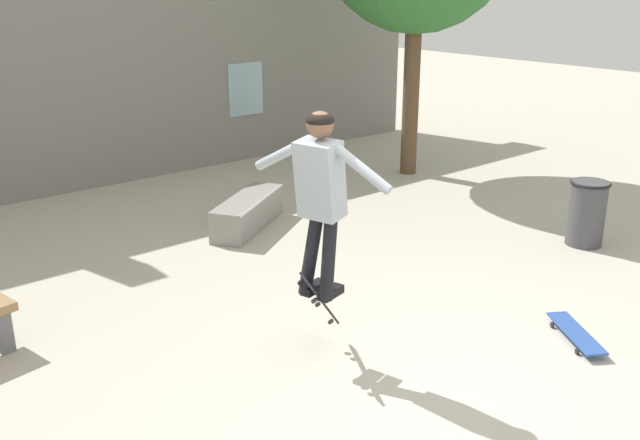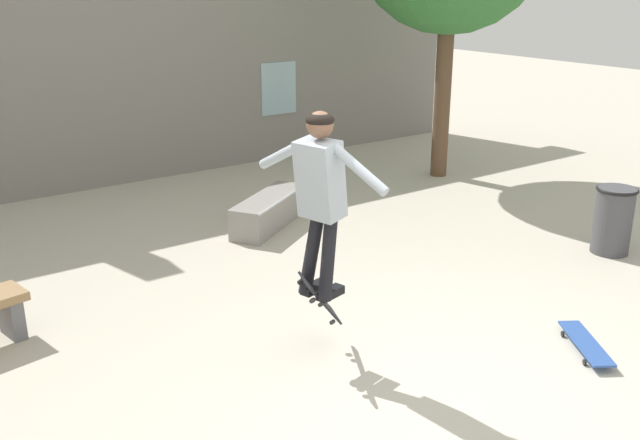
% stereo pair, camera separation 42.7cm
% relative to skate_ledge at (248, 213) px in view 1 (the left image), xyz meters
% --- Properties ---
extents(ground_plane, '(40.00, 40.00, 0.00)m').
position_rel_skate_ledge_xyz_m(ground_plane, '(-1.13, -4.15, -0.21)').
color(ground_plane, beige).
extents(building_backdrop, '(14.64, 0.52, 4.53)m').
position_rel_skate_ledge_xyz_m(building_backdrop, '(-1.14, 3.22, 1.62)').
color(building_backdrop, gray).
rests_on(building_backdrop, ground_plane).
extents(skate_ledge, '(1.44, 1.14, 0.41)m').
position_rel_skate_ledge_xyz_m(skate_ledge, '(0.00, 0.00, 0.00)').
color(skate_ledge, gray).
rests_on(skate_ledge, ground_plane).
extents(trash_bin, '(0.47, 0.47, 0.80)m').
position_rel_skate_ledge_xyz_m(trash_bin, '(2.80, -3.13, 0.21)').
color(trash_bin, '#47474C').
rests_on(trash_bin, ground_plane).
extents(skater, '(0.39, 1.26, 1.53)m').
position_rel_skate_ledge_xyz_m(skater, '(-1.46, -3.19, 1.33)').
color(skater, '#9EA8B2').
extents(skateboard_flipping, '(0.56, 0.47, 0.69)m').
position_rel_skate_ledge_xyz_m(skateboard_flipping, '(-1.40, -3.13, 0.34)').
color(skateboard_flipping, black).
extents(skateboard_resting, '(0.60, 0.79, 0.08)m').
position_rel_skate_ledge_xyz_m(skateboard_resting, '(0.55, -4.38, -0.14)').
color(skateboard_resting, '#2D519E').
rests_on(skateboard_resting, ground_plane).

